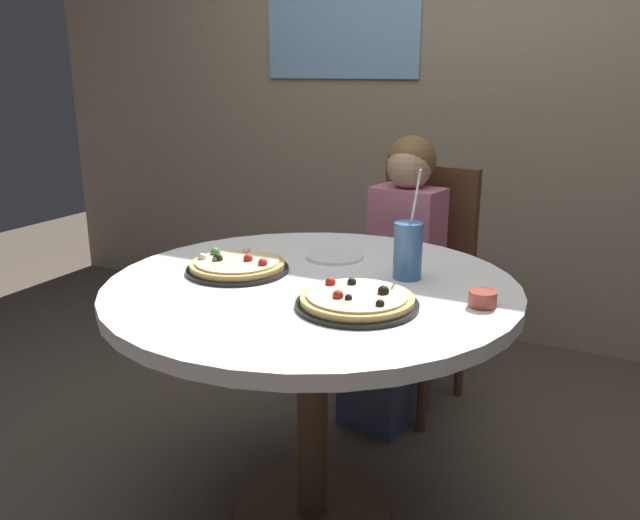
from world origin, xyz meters
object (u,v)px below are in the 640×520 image
soda_cup (408,250)px  sauce_bowl (483,299)px  pizza_cheese (357,300)px  plate_small (335,256)px  chair_wooden (417,272)px  diner_child (396,296)px  dining_table (312,318)px  pizza_veggie (237,266)px

soda_cup → sauce_bowl: soda_cup is taller
pizza_cheese → plate_small: size_ratio=1.71×
chair_wooden → sauce_bowl: bearing=-62.6°
diner_child → plate_small: (-0.04, -0.47, 0.27)m
diner_child → dining_table: bearing=-89.1°
sauce_bowl → plate_small: (-0.51, 0.23, -0.02)m
diner_child → sauce_bowl: diner_child is taller
chair_wooden → sauce_bowl: 1.01m
pizza_veggie → soda_cup: (0.46, 0.16, 0.06)m
pizza_cheese → soda_cup: bearing=83.3°
chair_wooden → soda_cup: (0.21, -0.74, 0.30)m
sauce_bowl → pizza_veggie: bearing=-177.6°
diner_child → soda_cup: diner_child is taller
pizza_veggie → sauce_bowl: (0.70, 0.03, 0.00)m
diner_child → pizza_cheese: (0.20, -0.84, 0.28)m
soda_cup → pizza_veggie: bearing=-160.6°
chair_wooden → pizza_cheese: chair_wooden is taller
dining_table → pizza_veggie: bearing=-177.3°
chair_wooden → diner_child: (-0.02, -0.18, -0.05)m
dining_table → pizza_veggie: (-0.24, -0.01, 0.12)m
dining_table → chair_wooden: size_ratio=1.20×
pizza_veggie → chair_wooden: bearing=74.4°
chair_wooden → pizza_cheese: size_ratio=3.09×
sauce_bowl → plate_small: bearing=156.3°
pizza_cheese → sauce_bowl: 0.31m
dining_table → pizza_veggie: 0.27m
dining_table → soda_cup: size_ratio=3.71×
sauce_bowl → pizza_cheese: bearing=-152.6°
chair_wooden → plate_small: 0.69m
diner_child → pizza_cheese: 0.91m
dining_table → chair_wooden: (0.01, 0.89, -0.11)m
dining_table → sauce_bowl: (0.47, 0.02, 0.13)m
pizza_veggie → soda_cup: soda_cup is taller
dining_table → plate_small: (-0.05, 0.24, 0.11)m
diner_child → pizza_cheese: size_ratio=3.52×
pizza_veggie → plate_small: pizza_veggie is taller
dining_table → diner_child: (-0.01, 0.71, -0.16)m
sauce_bowl → chair_wooden: bearing=117.4°
chair_wooden → pizza_veggie: bearing=-105.6°
soda_cup → plate_small: soda_cup is taller
dining_table → plate_small: plate_small is taller
dining_table → plate_small: bearing=101.0°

